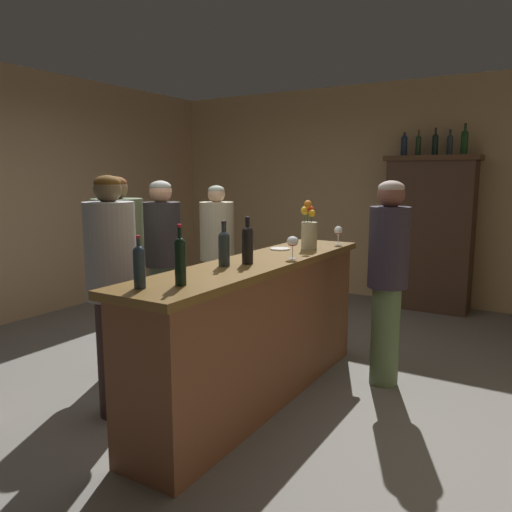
# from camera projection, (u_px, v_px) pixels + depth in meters

# --- Properties ---
(floor) EXTENTS (8.61, 8.61, 0.00)m
(floor) POSITION_uv_depth(u_px,v_px,m) (210.00, 375.00, 4.05)
(floor) COLOR slate
(floor) RESTS_ON ground
(wall_back) EXTENTS (5.64, 0.12, 2.79)m
(wall_back) POSITION_uv_depth(u_px,v_px,m) (357.00, 192.00, 6.68)
(wall_back) COLOR tan
(wall_back) RESTS_ON ground
(bar_counter) EXTENTS (0.53, 2.50, 1.03)m
(bar_counter) POSITION_uv_depth(u_px,v_px,m) (257.00, 330.00, 3.55)
(bar_counter) COLOR brown
(bar_counter) RESTS_ON ground
(display_cabinet) EXTENTS (1.06, 0.45, 1.85)m
(display_cabinet) POSITION_uv_depth(u_px,v_px,m) (429.00, 231.00, 5.96)
(display_cabinet) COLOR #3F2B1F
(display_cabinet) RESTS_ON ground
(wine_bottle_pinot) EXTENTS (0.07, 0.07, 0.30)m
(wine_bottle_pinot) POSITION_uv_depth(u_px,v_px,m) (224.00, 246.00, 3.23)
(wine_bottle_pinot) COLOR #212C32
(wine_bottle_pinot) RESTS_ON bar_counter
(wine_bottle_merlot) EXTENTS (0.06, 0.06, 0.28)m
(wine_bottle_merlot) POSITION_uv_depth(u_px,v_px,m) (139.00, 265.00, 2.59)
(wine_bottle_merlot) COLOR #21303E
(wine_bottle_merlot) RESTS_ON bar_counter
(wine_bottle_riesling) EXTENTS (0.06, 0.06, 0.33)m
(wine_bottle_riesling) POSITION_uv_depth(u_px,v_px,m) (180.00, 259.00, 2.66)
(wine_bottle_riesling) COLOR black
(wine_bottle_riesling) RESTS_ON bar_counter
(wine_bottle_syrah) EXTENTS (0.08, 0.08, 0.32)m
(wine_bottle_syrah) POSITION_uv_depth(u_px,v_px,m) (248.00, 243.00, 3.31)
(wine_bottle_syrah) COLOR black
(wine_bottle_syrah) RESTS_ON bar_counter
(wine_glass_front) EXTENTS (0.08, 0.08, 0.16)m
(wine_glass_front) POSITION_uv_depth(u_px,v_px,m) (293.00, 242.00, 3.52)
(wine_glass_front) COLOR white
(wine_glass_front) RESTS_ON bar_counter
(wine_glass_mid) EXTENTS (0.07, 0.07, 0.16)m
(wine_glass_mid) POSITION_uv_depth(u_px,v_px,m) (338.00, 231.00, 4.26)
(wine_glass_mid) COLOR white
(wine_glass_mid) RESTS_ON bar_counter
(flower_arrangement) EXTENTS (0.15, 0.13, 0.39)m
(flower_arrangement) POSITION_uv_depth(u_px,v_px,m) (309.00, 230.00, 3.99)
(flower_arrangement) COLOR tan
(flower_arrangement) RESTS_ON bar_counter
(cheese_plate) EXTENTS (0.16, 0.16, 0.01)m
(cheese_plate) POSITION_uv_depth(u_px,v_px,m) (280.00, 249.00, 3.98)
(cheese_plate) COLOR white
(cheese_plate) RESTS_ON bar_counter
(display_bottle_left) EXTENTS (0.08, 0.08, 0.30)m
(display_bottle_left) POSITION_uv_depth(u_px,v_px,m) (404.00, 145.00, 5.97)
(display_bottle_left) COLOR #18253C
(display_bottle_left) RESTS_ON display_cabinet
(display_bottle_midleft) EXTENTS (0.06, 0.06, 0.31)m
(display_bottle_midleft) POSITION_uv_depth(u_px,v_px,m) (418.00, 145.00, 5.89)
(display_bottle_midleft) COLOR #1D341E
(display_bottle_midleft) RESTS_ON display_cabinet
(display_bottle_center) EXTENTS (0.07, 0.07, 0.32)m
(display_bottle_center) POSITION_uv_depth(u_px,v_px,m) (435.00, 144.00, 5.79)
(display_bottle_center) COLOR black
(display_bottle_center) RESTS_ON display_cabinet
(display_bottle_midright) EXTENTS (0.07, 0.07, 0.29)m
(display_bottle_midright) POSITION_uv_depth(u_px,v_px,m) (450.00, 144.00, 5.70)
(display_bottle_midright) COLOR #242C32
(display_bottle_midright) RESTS_ON display_cabinet
(display_bottle_right) EXTENTS (0.08, 0.08, 0.35)m
(display_bottle_right) POSITION_uv_depth(u_px,v_px,m) (465.00, 141.00, 5.62)
(display_bottle_right) COLOR #143B18
(display_bottle_right) RESTS_ON display_cabinet
(patron_in_navy) EXTENTS (0.40, 0.40, 1.61)m
(patron_in_navy) POSITION_uv_depth(u_px,v_px,m) (120.00, 270.00, 3.96)
(patron_in_navy) COLOR maroon
(patron_in_navy) RESTS_ON ground
(patron_tall) EXTENTS (0.34, 0.34, 1.52)m
(patron_tall) POSITION_uv_depth(u_px,v_px,m) (217.00, 254.00, 5.01)
(patron_tall) COLOR #B1AC8C
(patron_tall) RESTS_ON ground
(patron_redhead) EXTENTS (0.33, 0.33, 1.62)m
(patron_redhead) POSITION_uv_depth(u_px,v_px,m) (112.00, 287.00, 3.26)
(patron_redhead) COLOR #332424
(patron_redhead) RESTS_ON ground
(patron_in_grey) EXTENTS (0.35, 0.35, 1.57)m
(patron_in_grey) POSITION_uv_depth(u_px,v_px,m) (163.00, 259.00, 4.50)
(patron_in_grey) COLOR #4E6A55
(patron_in_grey) RESTS_ON ground
(bartender) EXTENTS (0.30, 0.30, 1.58)m
(bartender) POSITION_uv_depth(u_px,v_px,m) (388.00, 272.00, 3.76)
(bartender) COLOR #506742
(bartender) RESTS_ON ground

